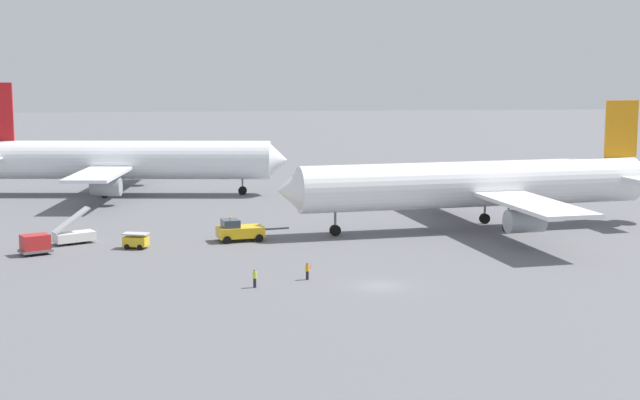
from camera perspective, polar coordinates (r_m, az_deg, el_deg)
ground_plane at (r=86.93m, az=3.66°, el=-5.19°), size 600.00×600.00×0.00m
airliner_at_gate_left at (r=147.35m, az=-11.55°, el=2.35°), size 48.68×39.63×17.09m
airliner_being_pushed at (r=116.12m, az=9.40°, el=0.90°), size 48.80×42.32×15.48m
pushback_tug at (r=108.25m, az=-4.92°, el=-1.84°), size 8.49×4.08×2.83m
gse_stair_truck_yellow at (r=109.73m, az=-14.61°, el=-2.04°), size 4.90×3.98×4.06m
gse_container_dolly_flat at (r=104.71m, az=-16.78°, el=-2.54°), size 3.86×3.47×2.15m
gse_baggage_cart_trailing at (r=105.47m, az=-11.03°, el=-2.43°), size 3.08×2.33×1.71m
ground_crew_ramp_agent_by_cones at (r=86.16m, az=-3.96°, el=-4.70°), size 0.36×0.36×1.71m
ground_crew_wing_walker_right at (r=89.02m, az=-0.77°, el=-4.29°), size 0.50×0.36×1.62m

